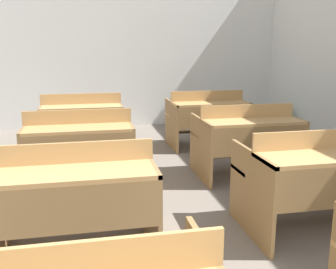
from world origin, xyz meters
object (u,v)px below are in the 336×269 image
bench_second_left (75,195)px  bench_second_right (316,177)px  bench_third_left (79,145)px  bench_back_right (207,116)px  bench_back_left (82,120)px  wastepaper_bin (279,119)px  bench_third_right (247,137)px

bench_second_left → bench_second_right: size_ratio=1.00×
bench_third_left → bench_back_right: 2.25m
bench_second_left → bench_back_left: bearing=89.3°
bench_second_left → wastepaper_bin: bench_second_left is taller
bench_second_right → bench_back_left: 3.29m
bench_third_left → bench_back_left: same height
bench_third_right → bench_second_right: bearing=-90.4°
bench_back_right → bench_third_left: bearing=-142.3°
bench_second_right → bench_third_left: (-1.79, 1.37, 0.00)m
bench_second_left → bench_second_right: same height
bench_third_right → bench_back_right: bearing=91.0°
bench_second_right → bench_back_right: 2.74m
bench_second_right → bench_third_left: size_ratio=1.00×
bench_back_left → wastepaper_bin: size_ratio=2.85×
bench_third_left → bench_third_right: 1.80m
bench_second_left → bench_back_left: 2.79m
bench_back_left → bench_back_right: size_ratio=1.00×
bench_second_left → bench_third_left: size_ratio=1.00×
bench_third_right → bench_back_left: (-1.78, 1.42, 0.00)m
bench_third_right → bench_third_left: bearing=179.7°
bench_back_right → bench_third_right: bearing=-89.0°
bench_back_right → bench_back_left: bearing=178.9°
bench_third_left → bench_back_left: (0.02, 1.41, 0.00)m
bench_second_right → bench_third_right: same height
bench_third_left → bench_back_left: 1.41m
bench_third_left → bench_third_right: (1.80, -0.01, 0.00)m
bench_third_left → bench_back_right: (1.78, 1.37, 0.00)m
bench_second_right → bench_back_left: same height
bench_second_left → wastepaper_bin: 4.91m
bench_back_left → bench_back_right: (1.75, -0.03, 0.00)m
bench_third_left → bench_second_right: bearing=-37.4°
bench_third_left → bench_back_right: size_ratio=1.00×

